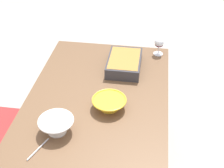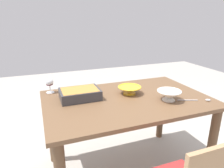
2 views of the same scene
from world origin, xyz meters
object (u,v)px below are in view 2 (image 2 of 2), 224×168
(casserole_dish, at_px, (80,94))
(serving_spoon, at_px, (200,100))
(dining_table, at_px, (127,111))
(mixing_bowl, at_px, (169,95))
(wine_glass, at_px, (49,83))
(small_bowl, at_px, (130,89))

(casserole_dish, relative_size, serving_spoon, 1.26)
(dining_table, relative_size, serving_spoon, 5.30)
(mixing_bowl, relative_size, serving_spoon, 0.76)
(wine_glass, relative_size, mixing_bowl, 0.69)
(mixing_bowl, distance_m, serving_spoon, 0.27)
(dining_table, distance_m, mixing_bowl, 0.39)
(mixing_bowl, relative_size, small_bowl, 0.94)
(wine_glass, distance_m, small_bowl, 0.73)
(dining_table, xyz_separation_m, wine_glass, (-0.61, 0.37, 0.22))
(serving_spoon, bearing_deg, mixing_bowl, 157.27)
(casserole_dish, xyz_separation_m, serving_spoon, (0.93, -0.40, -0.04))
(casserole_dish, height_order, small_bowl, casserole_dish)
(dining_table, distance_m, casserole_dish, 0.44)
(mixing_bowl, height_order, serving_spoon, mixing_bowl)
(small_bowl, bearing_deg, dining_table, -125.88)
(mixing_bowl, height_order, small_bowl, mixing_bowl)
(small_bowl, bearing_deg, mixing_bowl, -47.31)
(wine_glass, height_order, serving_spoon, wine_glass)
(casserole_dish, bearing_deg, mixing_bowl, -23.65)
(dining_table, xyz_separation_m, casserole_dish, (-0.38, 0.13, 0.17))
(wine_glass, bearing_deg, serving_spoon, -29.01)
(wine_glass, xyz_separation_m, serving_spoon, (1.16, -0.64, -0.09))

